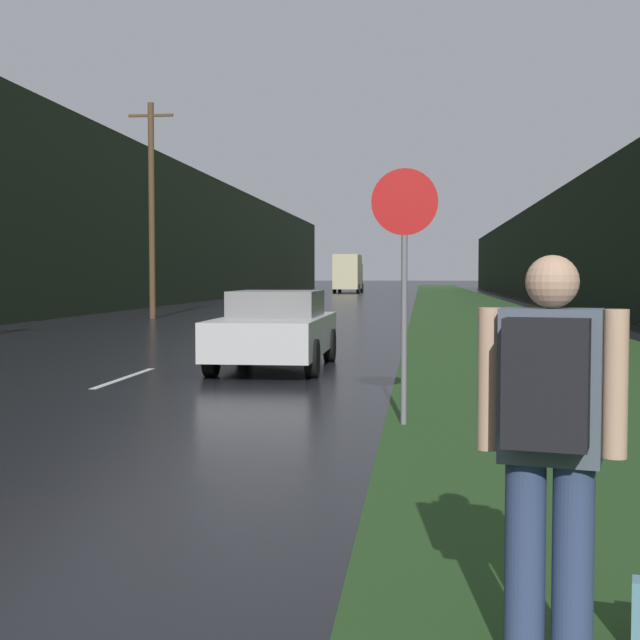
{
  "coord_description": "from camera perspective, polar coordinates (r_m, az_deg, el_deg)",
  "views": [
    {
      "loc": [
        4.93,
        -0.59,
        1.71
      ],
      "look_at": [
        3.12,
        15.28,
        0.92
      ],
      "focal_mm": 50.0,
      "sensor_mm": 36.0,
      "label": 1
    }
  ],
  "objects": [
    {
      "name": "hitchhiker_with_backpack",
      "position": [
        3.93,
        14.47,
        -7.22
      ],
      "size": [
        0.61,
        0.5,
        1.8
      ],
      "rotation": [
        0.0,
        0.0,
        -0.24
      ],
      "color": "navy",
      "rests_on": "ground_plane"
    },
    {
      "name": "treeline_far_side",
      "position": [
        52.95,
        -10.53,
        5.6
      ],
      "size": [
        2.0,
        140.0,
        8.57
      ],
      "primitive_type": "cube",
      "color": "black",
      "rests_on": "ground_plane"
    },
    {
      "name": "stop_sign",
      "position": [
        10.12,
        5.42,
        3.56
      ],
      "size": [
        0.75,
        0.07,
        2.92
      ],
      "color": "slate",
      "rests_on": "ground_plane"
    },
    {
      "name": "lane_stripe_d",
      "position": [
        22.01,
        -6.48,
        -1.61
      ],
      "size": [
        0.12,
        3.0,
        0.01
      ],
      "primitive_type": "cube",
      "color": "silver",
      "rests_on": "ground_plane"
    },
    {
      "name": "treeline_near_side",
      "position": [
        51.33,
        16.16,
        4.5
      ],
      "size": [
        2.0,
        140.0,
        6.57
      ],
      "primitive_type": "cube",
      "color": "black",
      "rests_on": "ground_plane"
    },
    {
      "name": "utility_pole_far",
      "position": [
        36.22,
        -10.72,
        7.07
      ],
      "size": [
        1.8,
        0.24,
        8.53
      ],
      "color": "#4C3823",
      "rests_on": "ground_plane"
    },
    {
      "name": "car_passing_near",
      "position": [
        16.47,
        -2.86,
        -0.57
      ],
      "size": [
        1.93,
        4.61,
        1.43
      ],
      "rotation": [
        0.0,
        0.0,
        3.14
      ],
      "color": "#BCBCBC",
      "rests_on": "ground_plane"
    },
    {
      "name": "delivery_truck",
      "position": [
        88.4,
        1.82,
        3.03
      ],
      "size": [
        2.56,
        8.37,
        3.75
      ],
      "color": "#6E684F",
      "rests_on": "ground_plane"
    },
    {
      "name": "lane_stripe_c",
      "position": [
        15.3,
        -12.37,
        -3.63
      ],
      "size": [
        0.12,
        3.0,
        0.01
      ],
      "primitive_type": "cube",
      "color": "silver",
      "rests_on": "ground_plane"
    },
    {
      "name": "lane_stripe_e",
      "position": [
        28.86,
        -3.36,
        -0.54
      ],
      "size": [
        0.12,
        3.0,
        0.01
      ],
      "primitive_type": "cube",
      "color": "silver",
      "rests_on": "ground_plane"
    },
    {
      "name": "grass_verge",
      "position": [
        40.71,
        10.12,
        0.42
      ],
      "size": [
        6.0,
        240.0,
        0.02
      ],
      "primitive_type": "cube",
      "color": "#26471E",
      "rests_on": "ground_plane"
    }
  ]
}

